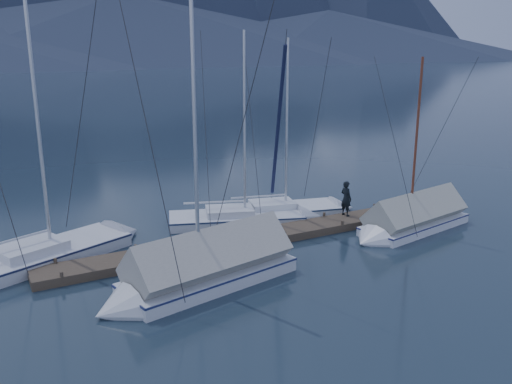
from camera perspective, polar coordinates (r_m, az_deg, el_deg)
ground at (r=21.51m, az=2.53°, el=-6.90°), size 1000.00×1000.00×0.00m
dock at (r=23.10m, az=0.00°, el=-5.01°), size 18.00×1.50×0.54m
mooring_posts at (r=22.80m, az=-1.11°, el=-4.65°), size 15.12×1.52×0.35m
sailboat_open_left at (r=22.98m, az=-19.50°, el=-5.83°), size 8.29×5.10×10.62m
sailboat_open_mid at (r=25.58m, az=-0.04°, el=-2.85°), size 7.54×4.29×9.61m
sailboat_open_right at (r=26.88m, az=4.12°, el=-2.01°), size 7.28×3.60×9.27m
sailboat_covered_near at (r=25.26m, az=15.72°, el=-3.07°), size 6.77×3.18×8.48m
sailboat_covered_far at (r=18.85m, az=-6.40°, el=-8.61°), size 7.68×3.70×10.36m
person at (r=25.67m, az=9.46°, el=-0.67°), size 0.49×0.66×1.66m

